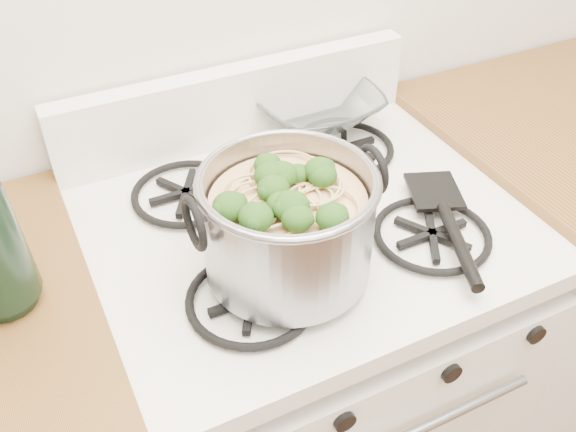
% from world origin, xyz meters
% --- Properties ---
extents(gas_range, '(0.76, 0.66, 0.92)m').
position_xyz_m(gas_range, '(0.00, 1.26, 0.44)').
color(gas_range, white).
rests_on(gas_range, ground).
extents(stock_pot, '(0.30, 0.27, 0.18)m').
position_xyz_m(stock_pot, '(-0.09, 1.14, 1.01)').
color(stock_pot, gray).
rests_on(stock_pot, gas_range).
extents(spatula, '(0.38, 0.40, 0.02)m').
position_xyz_m(spatula, '(0.23, 1.20, 0.94)').
color(spatula, black).
rests_on(spatula, gas_range).
extents(glass_bowl, '(0.11, 0.11, 0.03)m').
position_xyz_m(glass_bowl, '(0.16, 1.52, 0.94)').
color(glass_bowl, white).
rests_on(glass_bowl, gas_range).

